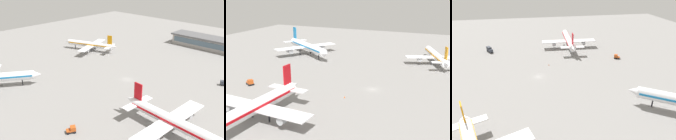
{
  "view_description": "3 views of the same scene",
  "coord_description": "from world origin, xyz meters",
  "views": [
    {
      "loc": [
        -74.17,
        87.95,
        52.86
      ],
      "look_at": [
        3.76,
        6.83,
        6.11
      ],
      "focal_mm": 40.53,
      "sensor_mm": 36.0,
      "label": 1
    },
    {
      "loc": [
        -97.47,
        -28.63,
        37.62
      ],
      "look_at": [
        2.53,
        15.33,
        5.18
      ],
      "focal_mm": 45.32,
      "sensor_mm": 36.0,
      "label": 2
    },
    {
      "loc": [
        85.21,
        -3.48,
        44.08
      ],
      "look_at": [
        7.94,
        10.85,
        6.31
      ],
      "focal_mm": 32.12,
      "sensor_mm": 36.0,
      "label": 3
    }
  ],
  "objects": [
    {
      "name": "airplane_distant",
      "position": [
        39.3,
        50.67,
        5.01
      ],
      "size": [
        33.22,
        39.38,
        13.79
      ],
      "rotation": [
        0.0,
        0.0,
        4.11
      ],
      "color": "white",
      "rests_on": "ground"
    },
    {
      "name": "safety_cone_near_gate",
      "position": [
        -12.16,
        6.38,
        0.3
      ],
      "size": [
        0.44,
        0.44,
        0.6
      ],
      "primitive_type": "cone",
      "color": "#EA590C",
      "rests_on": "ground"
    },
    {
      "name": "airplane_at_gate",
      "position": [
        -39.92,
        22.71,
        4.84
      ],
      "size": [
        43.75,
        35.11,
        13.31
      ],
      "rotation": [
        0.0,
        0.0,
        3.08
      ],
      "color": "white",
      "rests_on": "ground"
    },
    {
      "name": "airplane_taxiing",
      "position": [
        47.98,
        -18.47,
        4.25
      ],
      "size": [
        36.92,
        30.42,
        11.68
      ],
      "rotation": [
        0.0,
        0.0,
        0.36
      ],
      "color": "white",
      "rests_on": "ground"
    },
    {
      "name": "baggage_tug",
      "position": [
        -14.69,
        45.81,
        1.16
      ],
      "size": [
        3.4,
        3.73,
        2.3
      ],
      "rotation": [
        0.0,
        0.0,
        4.2
      ],
      "color": "black",
      "rests_on": "ground"
    },
    {
      "name": "ground",
      "position": [
        0.0,
        0.0,
        0.0
      ],
      "size": [
        288.0,
        288.0,
        0.0
      ],
      "primitive_type": "plane",
      "color": "gray"
    }
  ]
}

